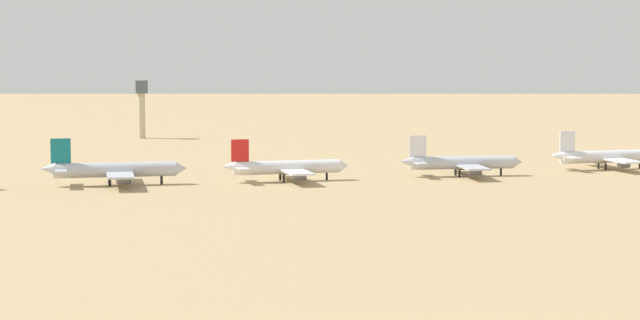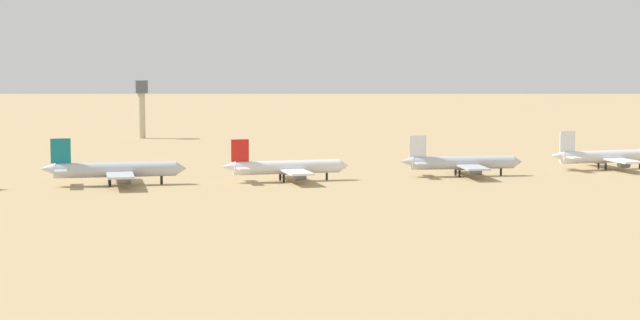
% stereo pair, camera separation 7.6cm
% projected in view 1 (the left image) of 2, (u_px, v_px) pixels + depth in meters
% --- Properties ---
extents(ground, '(4000.00, 4000.00, 0.00)m').
position_uv_depth(ground, '(284.00, 177.00, 372.15)').
color(ground, tan).
extents(ridge_center, '(325.17, 229.69, 126.08)m').
position_uv_depth(ridge_center, '(32.00, 23.00, 1239.57)').
color(ridge_center, slate).
rests_on(ridge_center, ground).
extents(ridge_east, '(322.24, 226.16, 72.00)m').
position_uv_depth(ridge_east, '(304.00, 49.00, 1297.62)').
color(ridge_east, slate).
rests_on(ridge_east, ground).
extents(ridge_far_east, '(351.81, 274.42, 88.58)m').
position_uv_depth(ridge_far_east, '(546.00, 42.00, 1428.95)').
color(ridge_far_east, slate).
rests_on(ridge_far_east, ground).
extents(parked_jet_teal_3, '(42.49, 35.76, 14.03)m').
position_uv_depth(parked_jet_teal_3, '(114.00, 170.00, 349.55)').
color(parked_jet_teal_3, silver).
rests_on(parked_jet_teal_3, ground).
extents(parked_jet_red_4, '(39.20, 32.77, 12.99)m').
position_uv_depth(parked_jet_red_4, '(286.00, 167.00, 359.94)').
color(parked_jet_red_4, white).
rests_on(parked_jet_red_4, ground).
extents(parked_jet_white_5, '(39.40, 33.39, 13.01)m').
position_uv_depth(parked_jet_white_5, '(461.00, 163.00, 373.84)').
color(parked_jet_white_5, silver).
rests_on(parked_jet_white_5, ground).
extents(parked_jet_white_6, '(39.22, 32.81, 12.99)m').
position_uv_depth(parked_jet_white_6, '(605.00, 157.00, 394.44)').
color(parked_jet_white_6, white).
rests_on(parked_jet_white_6, ground).
extents(control_tower, '(5.20, 5.20, 25.45)m').
position_uv_depth(control_tower, '(141.00, 103.00, 524.60)').
color(control_tower, '#C6B793').
rests_on(control_tower, ground).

